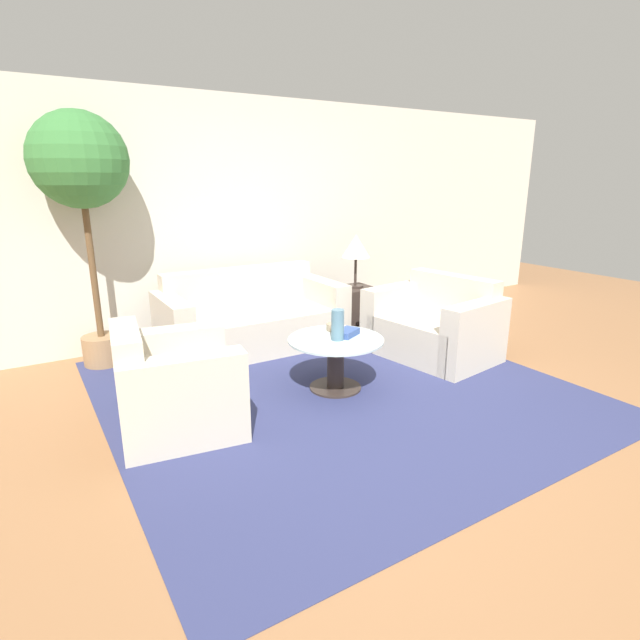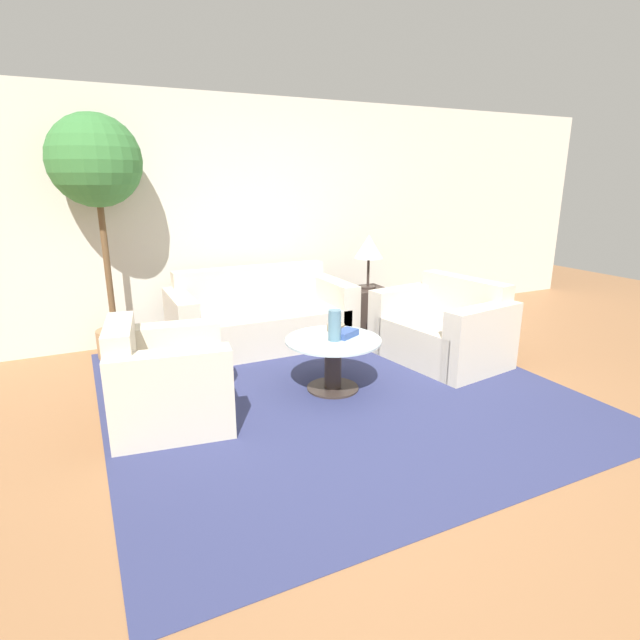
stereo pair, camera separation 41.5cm
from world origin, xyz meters
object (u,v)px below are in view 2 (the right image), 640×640
potted_plant (96,173)px  vase (335,325)px  sofa_main (260,320)px  armchair (163,385)px  table_lamp (369,248)px  book_stack (346,333)px  loveseat (444,331)px  coffee_table (333,357)px  bowl (336,327)px

potted_plant → vase: potted_plant is taller
vase → potted_plant: bearing=132.7°
sofa_main → armchair: sofa_main is taller
table_lamp → book_stack: 1.65m
loveseat → vase: loveseat is taller
coffee_table → loveseat: bearing=8.3°
vase → bowl: vase is taller
sofa_main → loveseat: (1.48, -1.22, 0.01)m
armchair → vase: (1.38, -0.06, 0.29)m
potted_plant → book_stack: 2.72m
table_lamp → bowl: table_lamp is taller
armchair → book_stack: 1.52m
loveseat → book_stack: bearing=-89.7°
vase → book_stack: 0.17m
vase → book_stack: vase is taller
armchair → coffee_table: bearing=-83.1°
loveseat → bowl: 1.23m
sofa_main → book_stack: (0.27, -1.40, 0.20)m
sofa_main → potted_plant: potted_plant is taller
armchair → bowl: size_ratio=6.21×
potted_plant → bowl: bearing=-40.7°
sofa_main → book_stack: 1.44m
table_lamp → bowl: (-0.96, -1.05, -0.51)m
sofa_main → armchair: (-1.24, -1.38, 0.01)m
sofa_main → table_lamp: table_lamp is taller
table_lamp → bowl: bearing=-132.6°
bowl → armchair: bearing=-173.5°
armchair → table_lamp: size_ratio=1.63×
sofa_main → table_lamp: size_ratio=3.13×
armchair → sofa_main: bearing=-33.5°
sofa_main → armchair: 1.86m
armchair → bowl: bearing=-75.3°
potted_plant → table_lamp: bearing=-9.0°
armchair → loveseat: 2.72m
loveseat → bowl: (-1.21, 0.01, 0.20)m
armchair → loveseat: size_ratio=0.75×
armchair → loveseat: bearing=-78.4°
sofa_main → book_stack: sofa_main is taller
table_lamp → vase: (-1.10, -1.28, -0.41)m
sofa_main → potted_plant: size_ratio=0.82×
table_lamp → bowl: 1.51m
sofa_main → loveseat: 1.92m
loveseat → book_stack: size_ratio=5.13×
loveseat → sofa_main: bearing=-137.7°
armchair → bowl: 1.53m
coffee_table → book_stack: (0.12, 0.01, 0.19)m
armchair → book_stack: (1.51, -0.02, 0.19)m
potted_plant → vase: bearing=-47.3°
sofa_main → armchair: bearing=-131.7°
loveseat → table_lamp: bearing=-175.2°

